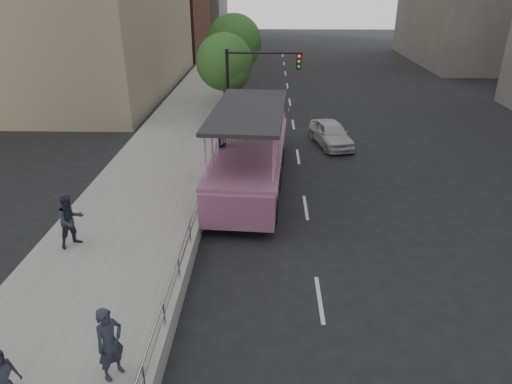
{
  "coord_description": "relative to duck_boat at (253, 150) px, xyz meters",
  "views": [
    {
      "loc": [
        -0.55,
        -12.91,
        8.55
      ],
      "look_at": [
        -0.99,
        1.59,
        1.8
      ],
      "focal_mm": 32.0,
      "sensor_mm": 36.0,
      "label": 1
    }
  ],
  "objects": [
    {
      "name": "street_tree_far",
      "position": [
        -1.79,
        14.85,
        2.91
      ],
      "size": [
        3.97,
        3.97,
        6.45
      ],
      "color": "#3C2C1B",
      "rests_on": "ground"
    },
    {
      "name": "guardrail",
      "position": [
        -1.81,
        -5.08,
        -0.25
      ],
      "size": [
        0.07,
        22.0,
        0.71
      ],
      "color": "silver",
      "rests_on": "kerb_wall"
    },
    {
      "name": "street_tree_near",
      "position": [
        -1.99,
        8.85,
        2.42
      ],
      "size": [
        3.52,
        3.52,
        5.72
      ],
      "color": "#3C2C1B",
      "rests_on": "ground"
    },
    {
      "name": "traffic_signal",
      "position": [
        -0.4,
        5.42,
        2.1
      ],
      "size": [
        4.2,
        0.32,
        5.2
      ],
      "color": "black",
      "rests_on": "ground"
    },
    {
      "name": "sidewalk",
      "position": [
        -4.44,
        2.92,
        -1.25
      ],
      "size": [
        5.5,
        80.0,
        0.3
      ],
      "primitive_type": "cube",
      "color": "#9D9D98",
      "rests_on": "ground"
    },
    {
      "name": "kerb_wall",
      "position": [
        -1.81,
        -5.08,
        -0.92
      ],
      "size": [
        0.24,
        30.0,
        0.36
      ],
      "primitive_type": "cube",
      "color": "#9D9D98",
      "rests_on": "sidewalk"
    },
    {
      "name": "parking_sign",
      "position": [
        -1.29,
        -1.07,
        0.35
      ],
      "size": [
        0.25,
        0.59,
        2.79
      ],
      "color": "black",
      "rests_on": "ground"
    },
    {
      "name": "ground",
      "position": [
        1.31,
        -7.08,
        -1.4
      ],
      "size": [
        160.0,
        160.0,
        0.0
      ],
      "primitive_type": "plane",
      "color": "black"
    },
    {
      "name": "car",
      "position": [
        4.24,
        4.87,
        -0.7
      ],
      "size": [
        2.51,
        4.34,
        1.39
      ],
      "primitive_type": "imported",
      "rotation": [
        0.0,
        0.0,
        0.23
      ],
      "color": "beige",
      "rests_on": "ground"
    },
    {
      "name": "duck_boat",
      "position": [
        0.0,
        0.0,
        0.0
      ],
      "size": [
        3.46,
        11.49,
        3.76
      ],
      "color": "black",
      "rests_on": "ground"
    },
    {
      "name": "pedestrian_near",
      "position": [
        -2.73,
        -12.33,
        -0.17
      ],
      "size": [
        0.75,
        0.81,
        1.86
      ],
      "primitive_type": "imported",
      "rotation": [
        0.0,
        0.0,
        0.96
      ],
      "color": "#272C39",
      "rests_on": "sidewalk"
    },
    {
      "name": "pedestrian_mid",
      "position": [
        -5.87,
        -6.74,
        -0.16
      ],
      "size": [
        1.14,
        1.15,
        1.88
      ],
      "primitive_type": "imported",
      "rotation": [
        0.0,
        0.0,
        0.85
      ],
      "color": "#272C39",
      "rests_on": "sidewalk"
    }
  ]
}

